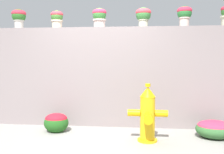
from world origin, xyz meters
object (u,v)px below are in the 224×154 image
potted_plant_4 (143,15)px  potted_plant_1 (19,16)px  flower_bush_left (56,122)px  potted_plant_3 (99,16)px  fire_hydrant (148,115)px  potted_plant_5 (184,14)px  potted_plant_2 (57,18)px  flower_bush_right (215,128)px

potted_plant_4 → potted_plant_1: bearing=-179.7°
potted_plant_4 → flower_bush_left: size_ratio=0.86×
potted_plant_3 → potted_plant_4: size_ratio=1.00×
potted_plant_3 → fire_hydrant: 2.16m
potted_plant_1 → fire_hydrant: (2.56, -0.97, -1.74)m
potted_plant_4 → fire_hydrant: 1.99m
potted_plant_5 → flower_bush_left: (-2.33, -0.61, -1.98)m
potted_plant_5 → fire_hydrant: potted_plant_5 is taller
potted_plant_2 → flower_bush_right: (2.90, -0.65, -1.97)m
potted_plant_2 → flower_bush_left: 2.04m
potted_plant_1 → potted_plant_5: potted_plant_1 is taller
potted_plant_4 → potted_plant_5: potted_plant_5 is taller
potted_plant_2 → potted_plant_1: bearing=-179.9°
flower_bush_left → flower_bush_right: bearing=-1.2°
potted_plant_3 → potted_plant_5: size_ratio=0.96×
potted_plant_3 → potted_plant_4: bearing=2.2°
potted_plant_4 → fire_hydrant: bearing=-86.2°
potted_plant_3 → potted_plant_1: bearing=179.4°
potted_plant_3 → flower_bush_right: 2.92m
potted_plant_4 → flower_bush_right: potted_plant_4 is taller
potted_plant_3 → flower_bush_left: (-0.71, -0.58, -1.96)m
potted_plant_5 → fire_hydrant: bearing=-125.6°
potted_plant_1 → potted_plant_5: (3.27, 0.02, -0.00)m
potted_plant_1 → potted_plant_4: potted_plant_1 is taller
potted_plant_1 → flower_bush_right: bearing=-10.0°
fire_hydrant → potted_plant_5: bearing=54.4°
potted_plant_1 → potted_plant_2: bearing=0.1°
potted_plant_2 → flower_bush_right: size_ratio=0.56×
flower_bush_left → flower_bush_right: (2.75, -0.06, -0.03)m
potted_plant_4 → fire_hydrant: size_ratio=0.41×
potted_plant_4 → flower_bush_right: 2.42m
potted_plant_5 → flower_bush_left: bearing=-165.3°
potted_plant_1 → fire_hydrant: bearing=-20.8°
potted_plant_3 → flower_bush_left: 2.16m
potted_plant_1 → potted_plant_3: size_ratio=1.04×
potted_plant_2 → potted_plant_4: size_ratio=0.93×
potted_plant_3 → fire_hydrant: bearing=-46.2°
potted_plant_2 → potted_plant_4: (1.70, 0.01, 0.03)m
potted_plant_5 → potted_plant_2: bearing=-179.7°
potted_plant_1 → potted_plant_4: 2.49m
potted_plant_3 → potted_plant_4: 0.85m
potted_plant_3 → potted_plant_4: same height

